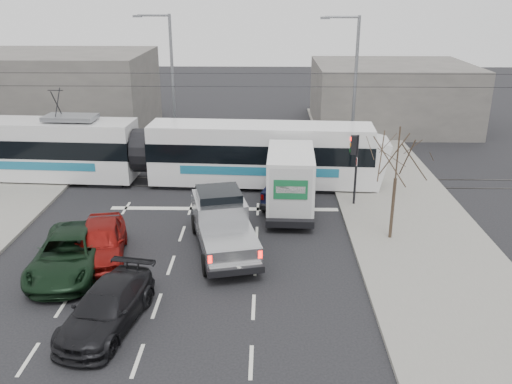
{
  "coord_description": "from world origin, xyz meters",
  "views": [
    {
      "loc": [
        2.11,
        -19.31,
        10.41
      ],
      "look_at": [
        1.65,
        3.67,
        1.8
      ],
      "focal_mm": 38.0,
      "sensor_mm": 36.0,
      "label": 1
    }
  ],
  "objects_px": {
    "silver_pickup": "(222,222)",
    "navy_pickup": "(290,182)",
    "red_car": "(101,242)",
    "street_lamp_near": "(352,82)",
    "tram": "(142,151)",
    "traffic_signal": "(354,155)",
    "street_lamp_far": "(170,77)",
    "green_car": "(69,254)",
    "bare_tree": "(397,158)",
    "box_truck": "(290,180)",
    "dark_car": "(107,308)"
  },
  "relations": [
    {
      "from": "street_lamp_near",
      "to": "street_lamp_far",
      "type": "bearing_deg",
      "value": 170.13
    },
    {
      "from": "street_lamp_near",
      "to": "silver_pickup",
      "type": "relative_size",
      "value": 1.36
    },
    {
      "from": "street_lamp_near",
      "to": "tram",
      "type": "bearing_deg",
      "value": -161.67
    },
    {
      "from": "traffic_signal",
      "to": "street_lamp_near",
      "type": "height_order",
      "value": "street_lamp_near"
    },
    {
      "from": "box_truck",
      "to": "street_lamp_near",
      "type": "bearing_deg",
      "value": 65.49
    },
    {
      "from": "navy_pickup",
      "to": "green_car",
      "type": "relative_size",
      "value": 0.95
    },
    {
      "from": "street_lamp_near",
      "to": "street_lamp_far",
      "type": "distance_m",
      "value": 11.67
    },
    {
      "from": "bare_tree",
      "to": "red_car",
      "type": "height_order",
      "value": "bare_tree"
    },
    {
      "from": "bare_tree",
      "to": "green_car",
      "type": "relative_size",
      "value": 0.92
    },
    {
      "from": "tram",
      "to": "box_truck",
      "type": "relative_size",
      "value": 3.99
    },
    {
      "from": "green_car",
      "to": "bare_tree",
      "type": "bearing_deg",
      "value": 7.3
    },
    {
      "from": "tram",
      "to": "green_car",
      "type": "xyz_separation_m",
      "value": [
        -0.65,
        -10.5,
        -1.1
      ]
    },
    {
      "from": "bare_tree",
      "to": "red_car",
      "type": "distance_m",
      "value": 12.72
    },
    {
      "from": "bare_tree",
      "to": "tram",
      "type": "relative_size",
      "value": 0.19
    },
    {
      "from": "traffic_signal",
      "to": "dark_car",
      "type": "distance_m",
      "value": 14.48
    },
    {
      "from": "navy_pickup",
      "to": "red_car",
      "type": "xyz_separation_m",
      "value": [
        -7.96,
        -6.85,
        -0.21
      ]
    },
    {
      "from": "box_truck",
      "to": "green_car",
      "type": "distance_m",
      "value": 11.07
    },
    {
      "from": "bare_tree",
      "to": "street_lamp_near",
      "type": "xyz_separation_m",
      "value": [
        -0.29,
        11.5,
        1.32
      ]
    },
    {
      "from": "street_lamp_far",
      "to": "silver_pickup",
      "type": "distance_m",
      "value": 15.4
    },
    {
      "from": "box_truck",
      "to": "red_car",
      "type": "xyz_separation_m",
      "value": [
        -7.9,
        -5.57,
        -0.78
      ]
    },
    {
      "from": "bare_tree",
      "to": "navy_pickup",
      "type": "distance_m",
      "value": 6.98
    },
    {
      "from": "silver_pickup",
      "to": "red_car",
      "type": "bearing_deg",
      "value": -177.57
    },
    {
      "from": "traffic_signal",
      "to": "street_lamp_near",
      "type": "xyz_separation_m",
      "value": [
        0.84,
        7.5,
        2.37
      ]
    },
    {
      "from": "street_lamp_near",
      "to": "box_truck",
      "type": "bearing_deg",
      "value": -116.67
    },
    {
      "from": "traffic_signal",
      "to": "silver_pickup",
      "type": "distance_m",
      "value": 7.97
    },
    {
      "from": "bare_tree",
      "to": "street_lamp_far",
      "type": "distance_m",
      "value": 17.97
    },
    {
      "from": "green_car",
      "to": "dark_car",
      "type": "bearing_deg",
      "value": -61.42
    },
    {
      "from": "bare_tree",
      "to": "navy_pickup",
      "type": "bearing_deg",
      "value": 131.4
    },
    {
      "from": "traffic_signal",
      "to": "street_lamp_far",
      "type": "bearing_deg",
      "value": 138.28
    },
    {
      "from": "traffic_signal",
      "to": "green_car",
      "type": "relative_size",
      "value": 0.67
    },
    {
      "from": "traffic_signal",
      "to": "navy_pickup",
      "type": "distance_m",
      "value": 3.65
    },
    {
      "from": "traffic_signal",
      "to": "box_truck",
      "type": "distance_m",
      "value": 3.41
    },
    {
      "from": "tram",
      "to": "green_car",
      "type": "height_order",
      "value": "tram"
    },
    {
      "from": "street_lamp_far",
      "to": "silver_pickup",
      "type": "xyz_separation_m",
      "value": [
        4.43,
        -14.2,
        -3.98
      ]
    },
    {
      "from": "street_lamp_near",
      "to": "green_car",
      "type": "bearing_deg",
      "value": -131.5
    },
    {
      "from": "tram",
      "to": "box_truck",
      "type": "bearing_deg",
      "value": -22.28
    },
    {
      "from": "dark_car",
      "to": "tram",
      "type": "bearing_deg",
      "value": 108.03
    },
    {
      "from": "traffic_signal",
      "to": "tram",
      "type": "relative_size",
      "value": 0.14
    },
    {
      "from": "red_car",
      "to": "dark_car",
      "type": "height_order",
      "value": "red_car"
    },
    {
      "from": "street_lamp_near",
      "to": "dark_car",
      "type": "distance_m",
      "value": 21.42
    },
    {
      "from": "navy_pickup",
      "to": "bare_tree",
      "type": "bearing_deg",
      "value": -32.91
    },
    {
      "from": "silver_pickup",
      "to": "navy_pickup",
      "type": "xyz_separation_m",
      "value": [
        3.13,
        5.5,
        -0.13
      ]
    },
    {
      "from": "navy_pickup",
      "to": "dark_car",
      "type": "bearing_deg",
      "value": -103.5
    },
    {
      "from": "green_car",
      "to": "red_car",
      "type": "height_order",
      "value": "red_car"
    },
    {
      "from": "navy_pickup",
      "to": "dark_car",
      "type": "xyz_separation_m",
      "value": [
        -6.43,
        -11.51,
        -0.32
      ]
    },
    {
      "from": "bare_tree",
      "to": "silver_pickup",
      "type": "height_order",
      "value": "bare_tree"
    },
    {
      "from": "navy_pickup",
      "to": "red_car",
      "type": "distance_m",
      "value": 10.5
    },
    {
      "from": "silver_pickup",
      "to": "traffic_signal",
      "type": "bearing_deg",
      "value": 23.9
    },
    {
      "from": "street_lamp_far",
      "to": "green_car",
      "type": "bearing_deg",
      "value": -94.74
    },
    {
      "from": "bare_tree",
      "to": "red_car",
      "type": "xyz_separation_m",
      "value": [
        -12.19,
        -2.05,
        -2.99
      ]
    }
  ]
}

